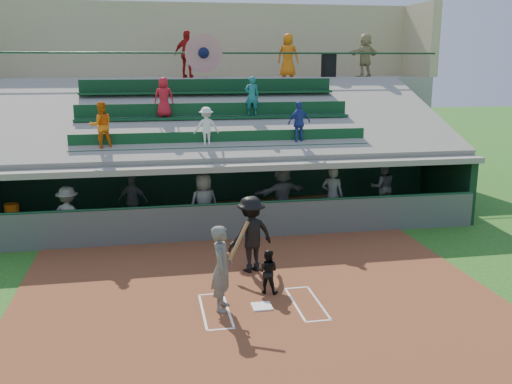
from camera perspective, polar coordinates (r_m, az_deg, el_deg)
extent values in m
plane|color=#225818|center=(12.79, 0.58, -11.50)|extent=(100.00, 100.00, 0.00)
cube|color=brown|center=(13.24, 0.15, -10.58)|extent=(11.00, 9.00, 0.02)
cube|color=white|center=(12.78, 0.58, -11.36)|extent=(0.43, 0.43, 0.03)
cube|color=white|center=(12.67, -2.81, -11.66)|extent=(0.05, 1.80, 0.01)
cube|color=white|center=(12.94, 3.90, -11.13)|extent=(0.05, 1.80, 0.01)
cube|color=white|center=(12.62, -5.34, -11.82)|extent=(0.05, 1.80, 0.01)
cube|color=silver|center=(13.08, 6.28, -10.91)|extent=(0.05, 1.80, 0.01)
cube|color=white|center=(13.46, -4.53, -10.15)|extent=(0.60, 0.05, 0.01)
cube|color=white|center=(13.80, 4.08, -9.54)|extent=(0.60, 0.05, 0.01)
cube|color=white|center=(11.84, -3.55, -13.54)|extent=(0.60, 0.05, 0.01)
cube|color=white|center=(12.23, 6.27, -12.69)|extent=(0.60, 0.05, 0.01)
cube|color=gray|center=(19.06, -3.39, -3.12)|extent=(16.00, 3.50, 0.04)
cube|color=gray|center=(25.20, -5.45, 6.11)|extent=(20.00, 3.00, 4.60)
cube|color=#515651|center=(17.24, -2.67, -3.02)|extent=(16.00, 0.06, 1.10)
cylinder|color=#143E26|center=(17.09, -2.69, -1.18)|extent=(16.00, 0.08, 0.08)
cube|color=black|center=(20.48, -4.06, 1.13)|extent=(16.00, 0.25, 2.20)
cube|color=black|center=(21.29, 18.44, 0.95)|extent=(0.25, 3.50, 2.20)
cube|color=gray|center=(18.57, -3.48, 3.36)|extent=(16.40, 3.90, 0.18)
cube|color=gray|center=(22.18, -4.60, 2.17)|extent=(16.40, 3.50, 2.30)
cube|color=#9A978C|center=(23.62, -5.08, 5.65)|extent=(16.40, 0.30, 4.60)
cube|color=gray|center=(20.23, -4.20, 7.72)|extent=(16.40, 6.51, 2.37)
cube|color=#0D3921|center=(17.96, -3.28, 4.49)|extent=(9.40, 0.42, 0.08)
cube|color=#0D3C1E|center=(18.12, -3.37, 5.39)|extent=(9.40, 0.06, 0.45)
cube|color=#0E3D20|center=(19.74, -4.03, 7.44)|extent=(9.40, 0.42, 0.08)
cube|color=#0C381C|center=(19.91, -4.11, 8.24)|extent=(9.40, 0.06, 0.45)
cube|color=#0D391B|center=(21.57, -4.67, 9.90)|extent=(9.40, 0.42, 0.08)
cube|color=#0B3219|center=(21.75, -4.74, 10.61)|extent=(9.40, 0.06, 0.45)
imported|color=orange|center=(17.87, -15.23, 6.44)|extent=(0.80, 0.69, 1.42)
imported|color=white|center=(17.91, -4.99, 6.52)|extent=(0.82, 0.52, 1.21)
imported|color=#243993|center=(18.44, 4.34, 6.94)|extent=(0.85, 0.51, 1.35)
imported|color=#B41422|center=(19.66, -9.20, 9.34)|extent=(0.65, 0.43, 1.33)
imported|color=#186B70|center=(19.97, -0.41, 9.58)|extent=(0.52, 0.38, 1.34)
cylinder|color=#123A21|center=(23.53, -5.27, 13.68)|extent=(20.00, 0.07, 0.07)
cylinder|color=#AB181F|center=(23.51, -5.27, 13.68)|extent=(1.50, 0.06, 1.50)
sphere|color=#0D1234|center=(23.48, -5.26, 13.68)|extent=(0.44, 0.44, 0.44)
cube|color=tan|center=(26.53, -5.95, 14.88)|extent=(20.00, 0.40, 3.20)
cube|color=tan|center=(27.79, 16.06, 14.38)|extent=(0.40, 3.00, 3.20)
imported|color=#50524E|center=(12.37, -3.43, -7.58)|extent=(0.62, 0.78, 1.89)
cylinder|color=#935F35|center=(12.07, -1.73, -4.90)|extent=(0.56, 0.54, 0.75)
sphere|color=olive|center=(12.29, -2.84, -6.29)|extent=(0.10, 0.10, 0.10)
imported|color=black|center=(13.33, 1.16, -7.95)|extent=(0.62, 0.57, 1.04)
imported|color=black|center=(14.52, -0.52, -4.23)|extent=(1.46, 1.18, 1.97)
cube|color=olive|center=(20.11, -3.12, -1.58)|extent=(13.61, 2.62, 0.41)
cube|color=silver|center=(18.89, -23.24, -3.24)|extent=(0.91, 0.81, 0.65)
cylinder|color=orange|center=(18.67, -23.22, -1.72)|extent=(0.42, 0.42, 0.42)
imported|color=#52544F|center=(17.38, -18.26, -2.29)|extent=(1.28, 0.97, 1.75)
imported|color=#535550|center=(18.86, -12.19, -0.86)|extent=(1.06, 0.71, 1.68)
imported|color=#5B5D58|center=(17.64, -5.23, -1.19)|extent=(1.07, 0.86, 1.91)
imported|color=#5D605B|center=(18.75, 2.63, -0.19)|extent=(1.92, 1.11, 1.98)
imported|color=#5A5D58|center=(18.74, 7.64, -0.37)|extent=(0.84, 0.73, 1.93)
imported|color=#61645F|center=(20.56, 12.52, 0.50)|extent=(0.97, 0.80, 1.84)
cylinder|color=black|center=(25.02, 7.28, 12.42)|extent=(0.65, 0.65, 0.97)
imported|color=#AA1313|center=(24.52, -6.87, 13.54)|extent=(1.23, 0.86, 1.93)
imported|color=orange|center=(24.85, 3.22, 13.47)|extent=(1.04, 0.88, 1.82)
imported|color=tan|center=(25.94, 10.85, 13.29)|extent=(1.81, 1.19, 1.86)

